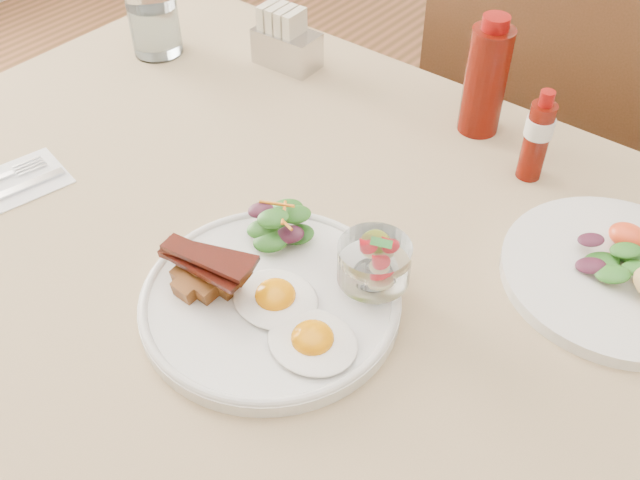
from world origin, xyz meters
TOP-DOWN VIEW (x-y plane):
  - table at (0.00, 0.00)m, footprint 1.33×0.88m
  - chair_far at (0.00, 0.66)m, footprint 0.42×0.42m
  - main_plate at (-0.00, -0.09)m, footprint 0.28×0.28m
  - fried_eggs at (0.04, -0.10)m, footprint 0.18×0.13m
  - bacon_potato_pile at (-0.07, -0.12)m, footprint 0.12×0.07m
  - side_salad at (-0.06, -0.01)m, footprint 0.08×0.07m
  - fruit_cup at (0.08, -0.01)m, footprint 0.08×0.08m
  - second_plate at (0.29, 0.18)m, footprint 0.27×0.25m
  - ketchup_bottle at (0.00, 0.35)m, footprint 0.07×0.07m
  - hot_sauce_bottle at (0.11, 0.30)m, footprint 0.04×0.04m
  - sugar_caddy at (-0.33, 0.32)m, footprint 0.11×0.06m
  - water_glass at (-0.52, 0.22)m, footprint 0.08×0.08m

SIDE VIEW (x-z plane):
  - chair_far at x=0.00m, z-range 0.06..0.99m
  - table at x=0.00m, z-range 0.29..1.04m
  - main_plate at x=0.00m, z-range 0.75..0.77m
  - second_plate at x=0.29m, z-range 0.74..0.80m
  - fried_eggs at x=0.04m, z-range 0.76..0.79m
  - side_salad at x=-0.06m, z-range 0.77..0.81m
  - sugar_caddy at x=-0.33m, z-range 0.74..0.84m
  - bacon_potato_pile at x=-0.07m, z-range 0.77..0.82m
  - fruit_cup at x=0.08m, z-range 0.77..0.85m
  - water_glass at x=-0.52m, z-range 0.74..0.88m
  - hot_sauce_bottle at x=0.11m, z-range 0.75..0.88m
  - ketchup_bottle at x=0.00m, z-range 0.75..0.92m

